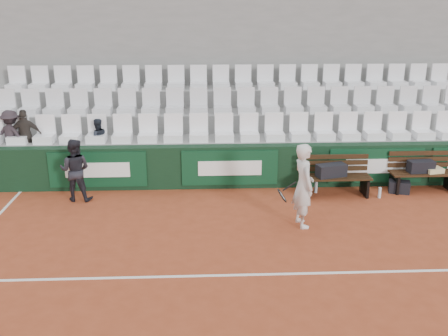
% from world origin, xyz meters
% --- Properties ---
extents(ground, '(80.00, 80.00, 0.00)m').
position_xyz_m(ground, '(0.00, 0.00, 0.00)').
color(ground, '#A14324').
rests_on(ground, ground).
extents(court_baseline, '(18.00, 0.06, 0.01)m').
position_xyz_m(court_baseline, '(0.00, 0.00, 0.00)').
color(court_baseline, white).
rests_on(court_baseline, ground).
extents(back_barrier, '(18.00, 0.34, 1.00)m').
position_xyz_m(back_barrier, '(0.07, 3.99, 0.50)').
color(back_barrier, black).
rests_on(back_barrier, ground).
extents(grandstand_tier_front, '(18.00, 0.95, 1.00)m').
position_xyz_m(grandstand_tier_front, '(0.00, 4.62, 0.50)').
color(grandstand_tier_front, gray).
rests_on(grandstand_tier_front, ground).
extents(grandstand_tier_mid, '(18.00, 0.95, 1.45)m').
position_xyz_m(grandstand_tier_mid, '(0.00, 5.58, 0.72)').
color(grandstand_tier_mid, gray).
rests_on(grandstand_tier_mid, ground).
extents(grandstand_tier_back, '(18.00, 0.95, 1.90)m').
position_xyz_m(grandstand_tier_back, '(0.00, 6.53, 0.95)').
color(grandstand_tier_back, '#969693').
rests_on(grandstand_tier_back, ground).
extents(grandstand_rear_wall, '(18.00, 0.30, 4.40)m').
position_xyz_m(grandstand_rear_wall, '(0.00, 7.15, 2.20)').
color(grandstand_rear_wall, gray).
rests_on(grandstand_rear_wall, ground).
extents(seat_row_front, '(11.90, 0.44, 0.63)m').
position_xyz_m(seat_row_front, '(0.00, 4.45, 1.31)').
color(seat_row_front, white).
rests_on(seat_row_front, grandstand_tier_front).
extents(seat_row_mid, '(11.90, 0.44, 0.63)m').
position_xyz_m(seat_row_mid, '(0.00, 5.40, 1.77)').
color(seat_row_mid, silver).
rests_on(seat_row_mid, grandstand_tier_mid).
extents(seat_row_back, '(11.90, 0.44, 0.63)m').
position_xyz_m(seat_row_back, '(0.00, 6.35, 2.21)').
color(seat_row_back, white).
rests_on(seat_row_back, grandstand_tier_back).
extents(bench_left, '(1.50, 0.56, 0.45)m').
position_xyz_m(bench_left, '(2.16, 3.35, 0.23)').
color(bench_left, '#301D0E').
rests_on(bench_left, ground).
extents(bench_right, '(1.50, 0.56, 0.45)m').
position_xyz_m(bench_right, '(4.20, 3.53, 0.23)').
color(bench_right, '#372010').
rests_on(bench_right, ground).
extents(sports_bag_left, '(0.70, 0.44, 0.28)m').
position_xyz_m(sports_bag_left, '(2.02, 3.34, 0.59)').
color(sports_bag_left, black).
rests_on(sports_bag_left, bench_left).
extents(sports_bag_right, '(0.60, 0.32, 0.27)m').
position_xyz_m(sports_bag_right, '(4.13, 3.54, 0.58)').
color(sports_bag_right, black).
rests_on(sports_bag_right, bench_right).
extents(towel, '(0.42, 0.34, 0.11)m').
position_xyz_m(towel, '(4.43, 3.52, 0.50)').
color(towel, beige).
rests_on(towel, bench_right).
extents(sports_bag_ground, '(0.51, 0.39, 0.28)m').
position_xyz_m(sports_bag_ground, '(3.64, 3.44, 0.14)').
color(sports_bag_ground, black).
rests_on(sports_bag_ground, ground).
extents(water_bottle_near, '(0.07, 0.07, 0.26)m').
position_xyz_m(water_bottle_near, '(1.75, 3.52, 0.13)').
color(water_bottle_near, silver).
rests_on(water_bottle_near, ground).
extents(water_bottle_far, '(0.07, 0.07, 0.24)m').
position_xyz_m(water_bottle_far, '(3.09, 3.14, 0.12)').
color(water_bottle_far, silver).
rests_on(water_bottle_far, ground).
extents(tennis_player, '(0.74, 0.66, 1.64)m').
position_xyz_m(tennis_player, '(1.09, 1.82, 0.82)').
color(tennis_player, silver).
rests_on(tennis_player, ground).
extents(ball_kid, '(0.71, 0.58, 1.38)m').
position_xyz_m(ball_kid, '(-3.57, 3.33, 0.69)').
color(ball_kid, black).
rests_on(ball_kid, ground).
extents(spectator_a, '(0.90, 0.71, 1.22)m').
position_xyz_m(spectator_a, '(-5.26, 4.50, 1.61)').
color(spectator_a, '#271F24').
rests_on(spectator_a, grandstand_tier_front).
extents(spectator_b, '(0.76, 0.42, 1.22)m').
position_xyz_m(spectator_b, '(-4.94, 4.50, 1.61)').
color(spectator_b, '#2F2925').
rests_on(spectator_b, grandstand_tier_front).
extents(spectator_c, '(0.58, 0.52, 0.99)m').
position_xyz_m(spectator_c, '(-3.28, 4.50, 1.50)').
color(spectator_c, black).
rests_on(spectator_c, grandstand_tier_front).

